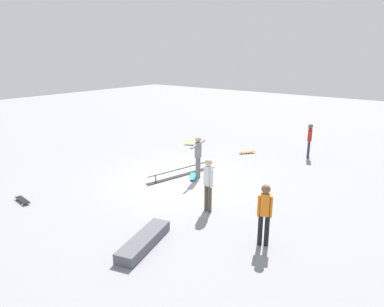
{
  "coord_description": "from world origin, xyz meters",
  "views": [
    {
      "loc": [
        9.73,
        8.1,
        4.74
      ],
      "look_at": [
        -0.46,
        0.18,
        1.0
      ],
      "focal_mm": 32.68,
      "sensor_mm": 36.0,
      "label": 1
    }
  ],
  "objects_px": {
    "loose_skateboard_black": "(22,200)",
    "bystander_white_shirt": "(208,182)",
    "skater_main": "(198,154)",
    "loose_skateboard_yellow": "(192,144)",
    "bystander_orange_shirt": "(265,212)",
    "bystander_red_shirt": "(309,139)",
    "skateboard_main": "(193,176)",
    "skate_ledge": "(144,241)",
    "grind_rail": "(182,172)",
    "loose_skateboard_orange": "(247,152)"
  },
  "relations": [
    {
      "from": "loose_skateboard_black",
      "to": "bystander_white_shirt",
      "type": "bearing_deg",
      "value": -141.73
    },
    {
      "from": "skater_main",
      "to": "loose_skateboard_yellow",
      "type": "height_order",
      "value": "skater_main"
    },
    {
      "from": "bystander_orange_shirt",
      "to": "bystander_red_shirt",
      "type": "xyz_separation_m",
      "value": [
        -8.31,
        -1.87,
        -0.02
      ]
    },
    {
      "from": "skateboard_main",
      "to": "loose_skateboard_black",
      "type": "bearing_deg",
      "value": 112.34
    },
    {
      "from": "skate_ledge",
      "to": "bystander_red_shirt",
      "type": "distance_m",
      "value": 10.25
    },
    {
      "from": "grind_rail",
      "to": "loose_skateboard_yellow",
      "type": "height_order",
      "value": "grind_rail"
    },
    {
      "from": "bystander_red_shirt",
      "to": "loose_skateboard_orange",
      "type": "xyz_separation_m",
      "value": [
        1.1,
        -2.59,
        -0.83
      ]
    },
    {
      "from": "bystander_red_shirt",
      "to": "loose_skateboard_black",
      "type": "relative_size",
      "value": 1.96
    },
    {
      "from": "bystander_white_shirt",
      "to": "loose_skateboard_orange",
      "type": "bearing_deg",
      "value": 126.4
    },
    {
      "from": "bystander_red_shirt",
      "to": "loose_skateboard_black",
      "type": "bearing_deg",
      "value": 133.56
    },
    {
      "from": "skater_main",
      "to": "bystander_white_shirt",
      "type": "bearing_deg",
      "value": 28.6
    },
    {
      "from": "bystander_red_shirt",
      "to": "bystander_white_shirt",
      "type": "bearing_deg",
      "value": 158.18
    },
    {
      "from": "bystander_orange_shirt",
      "to": "loose_skateboard_yellow",
      "type": "height_order",
      "value": "bystander_orange_shirt"
    },
    {
      "from": "skateboard_main",
      "to": "bystander_orange_shirt",
      "type": "distance_m",
      "value": 5.3
    },
    {
      "from": "skateboard_main",
      "to": "loose_skateboard_black",
      "type": "height_order",
      "value": "same"
    },
    {
      "from": "bystander_orange_shirt",
      "to": "loose_skateboard_orange",
      "type": "height_order",
      "value": "bystander_orange_shirt"
    },
    {
      "from": "skateboard_main",
      "to": "bystander_white_shirt",
      "type": "height_order",
      "value": "bystander_white_shirt"
    },
    {
      "from": "skater_main",
      "to": "bystander_orange_shirt",
      "type": "xyz_separation_m",
      "value": [
        2.93,
        4.27,
        -0.05
      ]
    },
    {
      "from": "bystander_white_shirt",
      "to": "loose_skateboard_black",
      "type": "distance_m",
      "value": 6.18
    },
    {
      "from": "bystander_white_shirt",
      "to": "bystander_orange_shirt",
      "type": "relative_size",
      "value": 1.03
    },
    {
      "from": "grind_rail",
      "to": "skater_main",
      "type": "bearing_deg",
      "value": 112.55
    },
    {
      "from": "grind_rail",
      "to": "loose_skateboard_yellow",
      "type": "bearing_deg",
      "value": -134.43
    },
    {
      "from": "skater_main",
      "to": "skateboard_main",
      "type": "bearing_deg",
      "value": -64.45
    },
    {
      "from": "bystander_orange_shirt",
      "to": "bystander_red_shirt",
      "type": "distance_m",
      "value": 8.52
    },
    {
      "from": "bystander_red_shirt",
      "to": "loose_skateboard_black",
      "type": "height_order",
      "value": "bystander_red_shirt"
    },
    {
      "from": "skateboard_main",
      "to": "loose_skateboard_orange",
      "type": "distance_m",
      "value": 4.4
    },
    {
      "from": "bystander_orange_shirt",
      "to": "loose_skateboard_black",
      "type": "distance_m",
      "value": 7.91
    },
    {
      "from": "grind_rail",
      "to": "skateboard_main",
      "type": "relative_size",
      "value": 4.37
    },
    {
      "from": "skate_ledge",
      "to": "loose_skateboard_orange",
      "type": "distance_m",
      "value": 9.35
    },
    {
      "from": "skater_main",
      "to": "bystander_red_shirt",
      "type": "relative_size",
      "value": 1.05
    },
    {
      "from": "skateboard_main",
      "to": "loose_skateboard_orange",
      "type": "height_order",
      "value": "same"
    },
    {
      "from": "grind_rail",
      "to": "loose_skateboard_orange",
      "type": "distance_m",
      "value": 4.44
    },
    {
      "from": "loose_skateboard_yellow",
      "to": "loose_skateboard_black",
      "type": "height_order",
      "value": "same"
    },
    {
      "from": "bystander_orange_shirt",
      "to": "loose_skateboard_orange",
      "type": "xyz_separation_m",
      "value": [
        -7.21,
        -4.46,
        -0.86
      ]
    },
    {
      "from": "skater_main",
      "to": "bystander_white_shirt",
      "type": "height_order",
      "value": "bystander_white_shirt"
    },
    {
      "from": "skate_ledge",
      "to": "skater_main",
      "type": "height_order",
      "value": "skater_main"
    },
    {
      "from": "grind_rail",
      "to": "skate_ledge",
      "type": "bearing_deg",
      "value": 41.5
    },
    {
      "from": "skater_main",
      "to": "bystander_orange_shirt",
      "type": "height_order",
      "value": "skater_main"
    },
    {
      "from": "skateboard_main",
      "to": "bystander_white_shirt",
      "type": "relative_size",
      "value": 0.44
    },
    {
      "from": "skateboard_main",
      "to": "bystander_orange_shirt",
      "type": "relative_size",
      "value": 0.46
    },
    {
      "from": "skater_main",
      "to": "skateboard_main",
      "type": "xyz_separation_m",
      "value": [
        0.12,
        -0.14,
        -0.9
      ]
    },
    {
      "from": "skater_main",
      "to": "loose_skateboard_orange",
      "type": "xyz_separation_m",
      "value": [
        -4.28,
        -0.19,
        -0.9
      ]
    },
    {
      "from": "bystander_red_shirt",
      "to": "loose_skateboard_yellow",
      "type": "distance_m",
      "value": 5.95
    },
    {
      "from": "bystander_orange_shirt",
      "to": "bystander_white_shirt",
      "type": "bearing_deg",
      "value": 138.3
    },
    {
      "from": "bystander_red_shirt",
      "to": "loose_skateboard_orange",
      "type": "height_order",
      "value": "bystander_red_shirt"
    },
    {
      "from": "loose_skateboard_orange",
      "to": "loose_skateboard_black",
      "type": "distance_m",
      "value": 10.1
    },
    {
      "from": "skate_ledge",
      "to": "bystander_orange_shirt",
      "type": "distance_m",
      "value": 3.13
    },
    {
      "from": "skateboard_main",
      "to": "loose_skateboard_orange",
      "type": "xyz_separation_m",
      "value": [
        -4.4,
        -0.05,
        0.0
      ]
    },
    {
      "from": "bystander_white_shirt",
      "to": "loose_skateboard_yellow",
      "type": "bearing_deg",
      "value": 148.88
    },
    {
      "from": "bystander_red_shirt",
      "to": "skater_main",
      "type": "bearing_deg",
      "value": 137.09
    }
  ]
}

